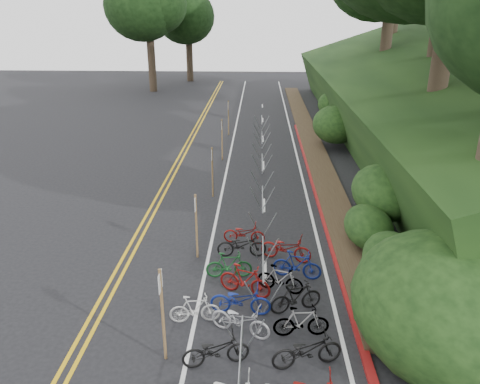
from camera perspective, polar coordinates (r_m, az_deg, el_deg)
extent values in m
plane|color=black|center=(13.59, -10.62, -18.13)|extent=(120.00, 120.00, 0.00)
cube|color=gold|center=(22.46, -10.56, -1.37)|extent=(0.12, 80.00, 0.01)
cube|color=gold|center=(22.40, -9.81, -1.39)|extent=(0.12, 80.00, 0.01)
cube|color=silver|center=(21.98, -2.53, -1.53)|extent=(0.12, 80.00, 0.01)
cube|color=silver|center=(22.04, 8.43, -1.69)|extent=(0.12, 80.00, 0.01)
cube|color=silver|center=(16.56, 3.10, -9.77)|extent=(0.10, 1.60, 0.01)
cube|color=silver|center=(21.91, 2.96, -1.62)|extent=(0.10, 1.60, 0.01)
cube|color=silver|center=(27.53, 2.87, 3.28)|extent=(0.10, 1.60, 0.01)
cube|color=silver|center=(33.28, 2.82, 6.50)|extent=(0.10, 1.60, 0.01)
cube|color=silver|center=(39.11, 2.78, 8.77)|extent=(0.10, 1.60, 0.01)
cube|color=silver|center=(44.98, 2.75, 10.44)|extent=(0.10, 1.60, 0.01)
cube|color=maroon|center=(23.92, 9.17, 0.28)|extent=(0.25, 28.00, 0.10)
cube|color=black|center=(34.38, 20.82, 10.41)|extent=(12.32, 44.00, 9.11)
cube|color=#382819|center=(33.46, 8.52, 6.50)|extent=(1.40, 44.00, 0.16)
ellipsoid|color=#284C19|center=(15.79, 18.42, -8.28)|extent=(2.00, 2.80, 1.60)
ellipsoid|color=#284C19|center=(20.15, 17.15, 0.05)|extent=(2.60, 3.64, 2.08)
ellipsoid|color=#284C19|center=(25.85, 16.70, 5.77)|extent=(2.20, 3.08, 1.76)
ellipsoid|color=#284C19|center=(31.37, 11.59, 8.09)|extent=(3.00, 4.20, 2.40)
ellipsoid|color=#284C19|center=(37.24, 11.32, 10.44)|extent=(2.40, 3.36, 1.92)
ellipsoid|color=#284C19|center=(41.23, 12.40, 12.37)|extent=(2.80, 3.92, 2.24)
ellipsoid|color=#284C19|center=(18.38, 15.38, -4.07)|extent=(1.80, 2.52, 1.44)
ellipsoid|color=#284C19|center=(29.67, 16.56, 8.95)|extent=(3.20, 4.48, 2.56)
ellipsoid|color=black|center=(13.96, 24.42, -12.58)|extent=(5.28, 6.16, 3.52)
cylinder|color=#2D2319|center=(23.77, 23.21, 13.58)|extent=(0.87, 0.87, 7.01)
cylinder|color=#2D2319|center=(32.03, 22.97, 17.35)|extent=(0.92, 0.92, 7.94)
cylinder|color=#2D2319|center=(39.45, 17.36, 16.89)|extent=(0.85, 0.85, 6.54)
cylinder|color=#2D2319|center=(47.76, 18.17, 18.86)|extent=(0.90, 0.90, 7.48)
cylinder|color=#2D2319|center=(53.76, -10.71, 15.18)|extent=(0.82, 0.82, 6.08)
ellipsoid|color=black|center=(53.48, -11.14, 21.07)|extent=(8.31, 8.31, 7.89)
cylinder|color=#2D2319|center=(61.07, -6.17, 15.91)|extent=(0.80, 0.80, 5.61)
ellipsoid|color=black|center=(60.80, -6.37, 20.59)|extent=(7.27, 7.27, 6.91)
cylinder|color=gray|center=(11.50, 0.09, -18.68)|extent=(0.05, 2.56, 0.05)
cylinder|color=gray|center=(12.80, -1.01, -17.23)|extent=(0.59, 0.04, 1.15)
cylinder|color=gray|center=(12.78, 1.62, -17.29)|extent=(0.59, 0.04, 1.15)
cylinder|color=gray|center=(15.11, 2.84, -8.02)|extent=(0.05, 3.00, 0.05)
cylinder|color=gray|center=(14.22, 1.67, -12.79)|extent=(0.58, 0.04, 1.13)
cylinder|color=gray|center=(14.23, 3.98, -12.82)|extent=(0.58, 0.04, 1.13)
cylinder|color=gray|center=(16.61, 1.80, -7.35)|extent=(0.58, 0.04, 1.13)
cylinder|color=gray|center=(16.62, 3.75, -7.38)|extent=(0.58, 0.04, 1.13)
cylinder|color=gray|center=(19.62, 2.77, -0.82)|extent=(0.05, 3.00, 0.05)
cylinder|color=gray|center=(18.57, 1.89, -4.08)|extent=(0.58, 0.04, 1.13)
cylinder|color=gray|center=(18.58, 3.62, -4.11)|extent=(0.58, 0.04, 1.13)
cylinder|color=gray|center=(21.13, 1.97, -0.81)|extent=(0.58, 0.04, 1.13)
cylinder|color=gray|center=(21.14, 3.48, -0.83)|extent=(0.58, 0.04, 1.13)
cylinder|color=gray|center=(24.32, 2.72, 3.65)|extent=(0.05, 3.00, 0.05)
cylinder|color=gray|center=(23.18, 2.02, 1.25)|extent=(0.58, 0.04, 1.13)
cylinder|color=gray|center=(23.19, 3.40, 1.23)|extent=(0.58, 0.04, 1.13)
cylinder|color=gray|center=(25.83, 2.07, 3.39)|extent=(0.58, 0.04, 1.13)
cylinder|color=gray|center=(25.83, 3.31, 3.37)|extent=(0.58, 0.04, 1.13)
cylinder|color=gray|center=(29.12, 2.70, 6.65)|extent=(0.05, 3.00, 0.05)
cylinder|color=gray|center=(27.93, 2.11, 4.79)|extent=(0.58, 0.04, 1.13)
cylinder|color=gray|center=(27.93, 3.26, 4.77)|extent=(0.58, 0.04, 1.13)
cylinder|color=gray|center=(30.62, 2.14, 6.29)|extent=(0.58, 0.04, 1.13)
cylinder|color=gray|center=(30.63, 3.20, 6.27)|extent=(0.58, 0.04, 1.13)
cylinder|color=gray|center=(33.98, 2.67, 8.80)|extent=(0.05, 3.00, 0.05)
cylinder|color=gray|center=(32.75, 2.17, 7.29)|extent=(0.58, 0.04, 1.13)
cylinder|color=gray|center=(32.76, 3.16, 7.28)|extent=(0.58, 0.04, 1.13)
cylinder|color=gray|center=(35.47, 2.20, 8.40)|extent=(0.58, 0.04, 1.13)
cylinder|color=gray|center=(35.48, 3.11, 8.38)|extent=(0.58, 0.04, 1.13)
cylinder|color=brown|center=(12.37, -9.39, -14.64)|extent=(0.08, 0.08, 2.70)
cube|color=silver|center=(11.81, -9.69, -10.72)|extent=(0.02, 0.40, 0.50)
cylinder|color=brown|center=(16.98, -5.34, -4.21)|extent=(0.08, 0.08, 2.50)
cube|color=silver|center=(16.61, -5.44, -1.41)|extent=(0.02, 0.40, 0.50)
cylinder|color=brown|center=(22.50, -3.38, 2.41)|extent=(0.08, 0.08, 2.50)
cube|color=silver|center=(22.22, -3.43, 4.60)|extent=(0.02, 0.40, 0.50)
cylinder|color=brown|center=(28.22, -2.21, 6.38)|extent=(0.08, 0.08, 2.50)
cube|color=silver|center=(28.00, -2.23, 8.16)|extent=(0.02, 0.40, 0.50)
cylinder|color=brown|center=(34.03, -1.42, 9.01)|extent=(0.08, 0.08, 2.50)
cube|color=silver|center=(33.85, -1.43, 10.50)|extent=(0.02, 0.40, 0.50)
imported|color=beige|center=(14.05, -5.53, -14.01)|extent=(0.62, 1.53, 0.90)
imported|color=black|center=(12.61, -2.98, -18.66)|extent=(1.02, 1.84, 0.92)
imported|color=black|center=(12.66, 8.17, -18.51)|extent=(1.12, 1.98, 0.98)
imported|color=#9E9EA3|center=(13.55, 0.06, -15.30)|extent=(1.24, 1.89, 0.94)
imported|color=slate|center=(13.58, 7.49, -15.39)|extent=(0.58, 1.61, 0.95)
imported|color=navy|center=(14.31, 0.06, -12.99)|extent=(0.77, 1.87, 0.96)
imported|color=black|center=(14.49, 6.84, -12.61)|extent=(0.99, 1.72, 0.99)
imported|color=maroon|center=(15.13, 0.60, -10.70)|extent=(1.11, 1.82, 1.06)
imported|color=slate|center=(15.37, 4.94, -10.50)|extent=(0.92, 1.60, 0.93)
imported|color=#144C1E|center=(16.04, -1.35, -8.89)|extent=(0.57, 1.61, 0.95)
imported|color=navy|center=(16.12, 6.97, -8.80)|extent=(0.82, 1.73, 1.00)
imported|color=black|center=(17.31, 0.20, -6.46)|extent=(0.74, 1.85, 0.95)
imported|color=maroon|center=(17.16, 5.64, -6.78)|extent=(1.18, 1.98, 0.99)
imported|color=maroon|center=(18.28, 0.51, -5.04)|extent=(0.70, 1.66, 0.85)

